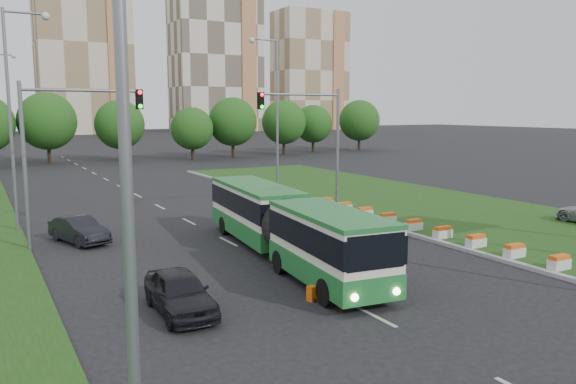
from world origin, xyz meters
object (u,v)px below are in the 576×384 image
traffic_mast_median (316,131)px  shopping_trolley (312,294)px  car_left_near (180,292)px  car_left_far (79,230)px  pedestrian (341,288)px  traffic_mast_left (60,138)px  articulated_bus (283,225)px

traffic_mast_median → shopping_trolley: (-8.78, -13.74, -5.08)m
traffic_mast_median → car_left_near: bearing=-136.4°
car_left_near → car_left_far: size_ratio=1.03×
traffic_mast_median → car_left_far: size_ratio=1.99×
traffic_mast_median → car_left_far: 15.19m
car_left_near → pedestrian: size_ratio=2.59×
shopping_trolley → traffic_mast_median: bearing=40.6°
traffic_mast_left → articulated_bus: (8.22, -7.24, -3.79)m
traffic_mast_left → shopping_trolley: bearing=-63.4°
articulated_bus → pedestrian: (-1.52, -6.80, -0.76)m
articulated_bus → car_left_far: bearing=140.4°
car_left_far → pedestrian: 15.74m
traffic_mast_left → shopping_trolley: size_ratio=14.86×
car_left_far → pedestrian: (5.98, -14.55, 0.13)m
car_left_far → pedestrian: bearing=-86.3°
traffic_mast_left → car_left_far: size_ratio=1.99×
traffic_mast_left → traffic_mast_median: bearing=3.8°
traffic_mast_median → car_left_near: traffic_mast_median is taller
pedestrian → traffic_mast_median: bearing=-4.5°
traffic_mast_median → pedestrian: bearing=-119.4°
pedestrian → shopping_trolley: (-0.32, 1.30, -0.53)m
traffic_mast_left → pedestrian: 16.21m
traffic_mast_left → car_left_near: bearing=-80.4°
shopping_trolley → car_left_near: bearing=148.5°
traffic_mast_left → pedestrian: bearing=-64.5°
pedestrian → shopping_trolley: 1.44m
articulated_bus → shopping_trolley: bearing=-102.2°
pedestrian → car_left_far: bearing=47.2°
car_left_far → shopping_trolley: car_left_far is taller
car_left_near → traffic_mast_median: bearing=45.1°
articulated_bus → shopping_trolley: 5.95m
car_left_near → articulated_bus: bearing=36.3°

